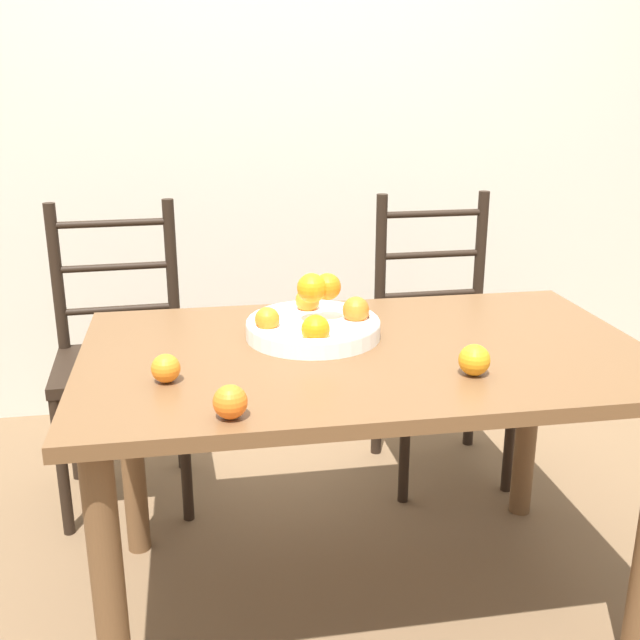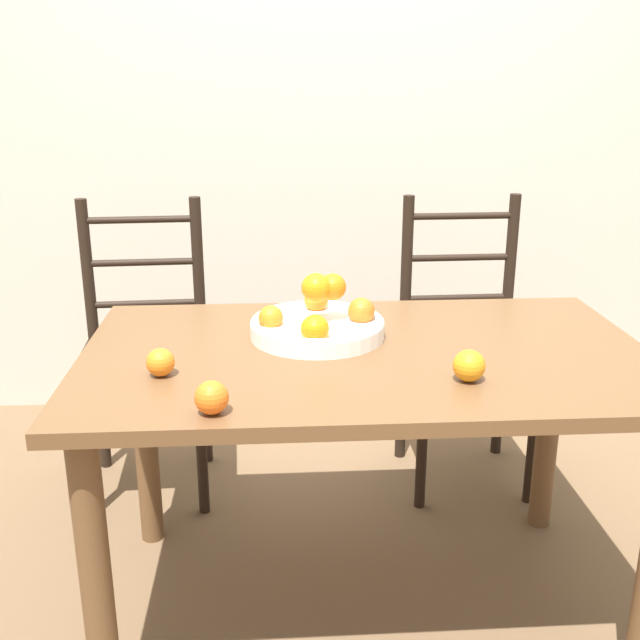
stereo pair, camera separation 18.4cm
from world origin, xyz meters
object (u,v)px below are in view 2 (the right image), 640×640
at_px(orange_loose_1, 160,362).
at_px(chair_left, 145,356).
at_px(fruit_bowl, 318,322).
at_px(orange_loose_0, 469,366).
at_px(chair_right, 464,349).
at_px(orange_loose_2, 212,398).

relative_size(orange_loose_1, chair_left, 0.06).
relative_size(fruit_bowl, chair_left, 0.35).
height_order(orange_loose_0, orange_loose_1, orange_loose_0).
bearing_deg(chair_left, orange_loose_1, -80.10).
bearing_deg(chair_right, orange_loose_1, -139.13).
height_order(fruit_bowl, orange_loose_1, fruit_bowl).
relative_size(orange_loose_0, chair_right, 0.07).
relative_size(orange_loose_2, chair_left, 0.07).
bearing_deg(chair_right, orange_loose_2, -128.43).
distance_m(orange_loose_1, chair_right, 1.28).
xyz_separation_m(fruit_bowl, orange_loose_1, (-0.37, -0.25, -0.01)).
bearing_deg(orange_loose_1, chair_left, 102.62).
distance_m(orange_loose_0, orange_loose_1, 0.69).
height_order(orange_loose_0, orange_loose_2, orange_loose_0).
xyz_separation_m(fruit_bowl, chair_right, (0.55, 0.59, -0.30)).
bearing_deg(orange_loose_2, orange_loose_1, 121.77).
relative_size(fruit_bowl, orange_loose_1, 5.38).
bearing_deg(orange_loose_1, orange_loose_2, -58.23).
xyz_separation_m(orange_loose_2, chair_left, (-0.32, 1.05, -0.30)).
distance_m(chair_left, chair_right, 1.12).
distance_m(fruit_bowl, orange_loose_0, 0.45).
distance_m(fruit_bowl, chair_right, 0.86).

